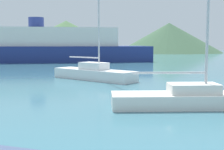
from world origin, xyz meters
TOP-DOWN VIEW (x-y plane):
  - sailboat_inner at (3.14, 12.01)m, footprint 7.22×2.22m
  - sailboat_outer at (-2.12, 22.19)m, footprint 6.73×5.84m
  - ferry_distant at (-12.98, 45.93)m, footprint 35.29×15.16m
  - hill_west at (-16.31, 90.42)m, footprint 37.49×37.49m
  - hill_central at (14.00, 91.61)m, footprint 30.95×30.95m

SIDE VIEW (x-z plane):
  - sailboat_inner at x=3.14m, z-range -3.13..3.96m
  - sailboat_outer at x=-2.12m, z-range -4.05..5.10m
  - ferry_distant at x=-12.98m, z-range -1.10..5.57m
  - hill_central at x=14.00m, z-range 0.00..8.72m
  - hill_west at x=-16.31m, z-range 0.00..9.34m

